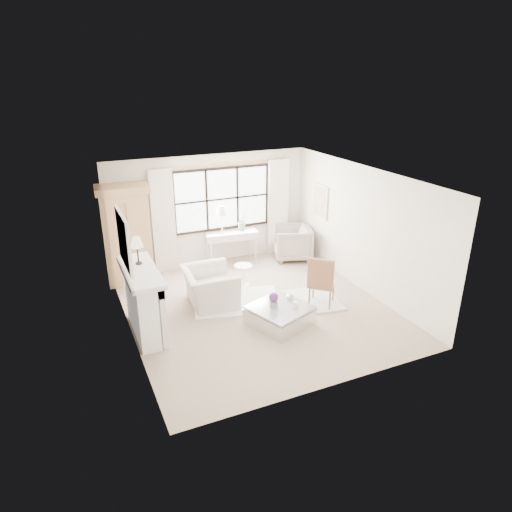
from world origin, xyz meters
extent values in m
plane|color=tan|center=(0.00, 0.00, 0.00)|extent=(5.50, 5.50, 0.00)
plane|color=silver|center=(0.00, 0.00, 2.70)|extent=(5.50, 5.50, 0.00)
plane|color=silver|center=(0.00, 2.75, 1.35)|extent=(5.00, 0.00, 5.00)
plane|color=silver|center=(0.00, -2.75, 1.35)|extent=(5.00, 0.00, 5.00)
plane|color=silver|center=(-2.50, 0.00, 1.35)|extent=(0.00, 5.50, 5.50)
plane|color=white|center=(2.50, 0.00, 1.35)|extent=(0.00, 5.50, 5.50)
cube|color=white|center=(0.30, 2.73, 1.60)|extent=(2.40, 0.02, 1.50)
cylinder|color=#A67E39|center=(0.30, 2.67, 2.47)|extent=(3.30, 0.04, 0.04)
cube|color=beige|center=(-1.20, 2.65, 1.24)|extent=(0.55, 0.10, 2.47)
cube|color=white|center=(1.80, 2.65, 1.24)|extent=(0.55, 0.10, 2.47)
cube|color=silver|center=(-2.29, 0.00, 0.59)|extent=(0.34, 1.50, 1.18)
cube|color=#B8B9C0|center=(-2.12, 0.00, 0.53)|extent=(0.03, 1.22, 0.97)
cube|color=black|center=(-2.11, 0.00, 0.32)|extent=(0.06, 0.52, 0.50)
cube|color=silver|center=(-2.25, 0.00, 1.22)|extent=(0.58, 1.66, 0.08)
cube|color=silver|center=(-2.47, 0.00, 1.84)|extent=(0.05, 1.15, 0.95)
cube|color=silver|center=(-2.44, 0.00, 1.84)|extent=(0.02, 1.00, 0.80)
cube|color=silver|center=(2.47, 1.70, 1.55)|extent=(0.04, 0.62, 0.82)
cube|color=#C6B09A|center=(2.45, 1.70, 1.55)|extent=(0.01, 0.52, 0.72)
cylinder|color=black|center=(-2.22, 0.26, 1.27)|extent=(0.12, 0.12, 0.03)
cylinder|color=black|center=(-2.22, 0.26, 1.44)|extent=(0.03, 0.03, 0.30)
cone|color=beige|center=(-2.22, 0.26, 1.68)|extent=(0.22, 0.22, 0.18)
cube|color=tan|center=(-2.10, 2.38, 1.05)|extent=(1.04, 0.66, 2.10)
cube|color=tan|center=(-2.10, 2.38, 2.17)|extent=(1.16, 0.77, 0.14)
cube|color=white|center=(0.44, 2.51, 0.68)|extent=(1.28, 0.56, 0.14)
cube|color=white|center=(0.44, 2.51, 0.77)|extent=(1.35, 0.61, 0.06)
cylinder|color=#B6933F|center=(0.20, 2.51, 0.82)|extent=(0.14, 0.14, 0.03)
cylinder|color=#B6933F|center=(0.20, 2.51, 1.06)|extent=(0.02, 0.02, 0.46)
cone|color=beige|center=(0.20, 2.51, 1.38)|extent=(0.28, 0.28, 0.22)
imported|color=#607B52|center=(0.75, 2.53, 1.04)|extent=(0.33, 0.31, 0.49)
cylinder|color=white|center=(0.15, 1.06, 0.01)|extent=(0.26, 0.26, 0.03)
cylinder|color=white|center=(0.15, 1.06, 0.25)|extent=(0.06, 0.06, 0.44)
cylinder|color=white|center=(0.15, 1.06, 0.49)|extent=(0.40, 0.40, 0.03)
cube|color=white|center=(-0.27, 0.40, 0.02)|extent=(2.05, 1.69, 0.03)
cube|color=silver|center=(0.97, -0.14, 0.01)|extent=(1.73, 1.42, 0.03)
imported|color=beige|center=(-0.80, 0.57, 0.38)|extent=(1.09, 1.22, 0.75)
imported|color=#A5988B|center=(1.94, 2.09, 0.43)|extent=(1.19, 1.17, 0.85)
cube|color=silver|center=(1.28, -0.41, 0.46)|extent=(0.66, 0.66, 0.07)
cube|color=#9B6541|center=(1.12, -0.58, 0.78)|extent=(0.39, 0.36, 0.60)
cube|color=silver|center=(0.13, -0.77, 0.16)|extent=(1.29, 1.29, 0.32)
cube|color=#B3B7BE|center=(0.13, -0.77, 0.36)|extent=(1.29, 1.29, 0.04)
cube|color=gray|center=(0.02, -0.72, 0.43)|extent=(0.19, 0.19, 0.11)
sphere|color=#512A69|center=(0.02, -0.72, 0.58)|extent=(0.18, 0.18, 0.18)
cylinder|color=white|center=(0.38, -0.92, 0.44)|extent=(0.10, 0.10, 0.12)
imported|color=silver|center=(0.44, -0.58, 0.45)|extent=(0.17, 0.17, 0.15)
camera|label=1|loc=(-3.39, -7.52, 4.47)|focal=32.00mm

